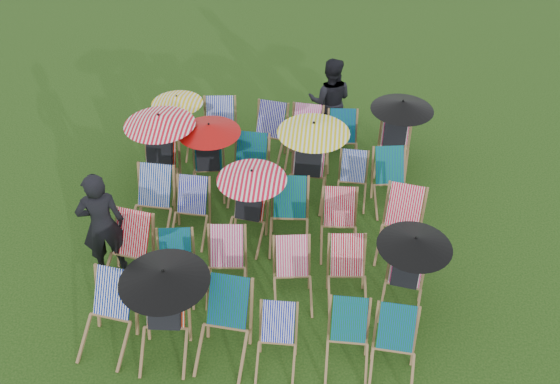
# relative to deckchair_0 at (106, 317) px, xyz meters

# --- Properties ---
(ground) EXTENTS (100.00, 100.00, 0.00)m
(ground) POSITION_rel_deckchair_0_xyz_m (1.92, 2.21, -0.50)
(ground) COLOR black
(ground) RESTS_ON ground
(deckchair_0) EXTENTS (0.78, 1.00, 1.00)m
(deckchair_0) POSITION_rel_deckchair_0_xyz_m (0.00, 0.00, 0.00)
(deckchair_0) COLOR olive
(deckchair_0) RESTS_ON ground
(deckchair_1) EXTENTS (1.17, 1.23, 1.39)m
(deckchair_1) POSITION_rel_deckchair_0_xyz_m (0.82, -0.01, 0.24)
(deckchair_1) COLOR olive
(deckchair_1) RESTS_ON ground
(deckchair_2) EXTENTS (0.76, 1.00, 1.03)m
(deckchair_2) POSITION_rel_deckchair_0_xyz_m (1.59, -0.01, 0.02)
(deckchair_2) COLOR olive
(deckchair_2) RESTS_ON ground
(deckchair_3) EXTENTS (0.55, 0.76, 0.82)m
(deckchair_3) POSITION_rel_deckchair_0_xyz_m (2.31, -0.12, -0.09)
(deckchair_3) COLOR olive
(deckchair_3) RESTS_ON ground
(deckchair_4) EXTENTS (0.58, 0.82, 0.88)m
(deckchair_4) POSITION_rel_deckchair_0_xyz_m (3.23, -0.03, -0.06)
(deckchair_4) COLOR olive
(deckchair_4) RESTS_ON ground
(deckchair_5) EXTENTS (0.65, 0.87, 0.90)m
(deckchair_5) POSITION_rel_deckchair_0_xyz_m (3.82, -0.11, -0.05)
(deckchair_5) COLOR olive
(deckchair_5) RESTS_ON ground
(deckchair_6) EXTENTS (0.82, 1.03, 1.02)m
(deckchair_6) POSITION_rel_deckchair_0_xyz_m (-0.09, 1.16, 0.01)
(deckchair_6) COLOR olive
(deckchair_6) RESTS_ON ground
(deckchair_7) EXTENTS (0.71, 0.90, 0.89)m
(deckchair_7) POSITION_rel_deckchair_0_xyz_m (0.69, 1.03, -0.05)
(deckchair_7) COLOR olive
(deckchair_7) RESTS_ON ground
(deckchair_8) EXTENTS (0.69, 0.91, 0.93)m
(deckchair_8) POSITION_rel_deckchair_0_xyz_m (1.43, 1.12, -0.03)
(deckchair_8) COLOR olive
(deckchair_8) RESTS_ON ground
(deckchair_9) EXTENTS (0.70, 0.89, 0.89)m
(deckchair_9) POSITION_rel_deckchair_0_xyz_m (2.41, 1.06, -0.05)
(deckchair_9) COLOR olive
(deckchair_9) RESTS_ON ground
(deckchair_10) EXTENTS (0.68, 0.89, 0.91)m
(deckchair_10) POSITION_rel_deckchair_0_xyz_m (3.20, 1.14, -0.04)
(deckchair_10) COLOR olive
(deckchair_10) RESTS_ON ground
(deckchair_11) EXTENTS (1.04, 1.11, 1.24)m
(deckchair_11) POSITION_rel_deckchair_0_xyz_m (4.02, 1.12, 0.16)
(deckchair_11) COLOR olive
(deckchair_11) RESTS_ON ground
(deckchair_12) EXTENTS (0.71, 0.97, 1.02)m
(deckchair_12) POSITION_rel_deckchair_0_xyz_m (-0.02, 2.32, 0.01)
(deckchair_12) COLOR olive
(deckchair_12) RESTS_ON ground
(deckchair_13) EXTENTS (0.63, 0.86, 0.91)m
(deckchair_13) POSITION_rel_deckchair_0_xyz_m (0.63, 2.27, -0.04)
(deckchair_13) COLOR olive
(deckchair_13) RESTS_ON ground
(deckchair_14) EXTENTS (1.10, 1.16, 1.30)m
(deckchair_14) POSITION_rel_deckchair_0_xyz_m (1.59, 2.29, 0.19)
(deckchair_14) COLOR olive
(deckchair_14) RESTS_ON ground
(deckchair_15) EXTENTS (0.71, 0.95, 0.99)m
(deckchair_15) POSITION_rel_deckchair_0_xyz_m (2.25, 2.28, -0.00)
(deckchair_15) COLOR olive
(deckchair_15) RESTS_ON ground
(deckchair_16) EXTENTS (0.65, 0.88, 0.92)m
(deckchair_16) POSITION_rel_deckchair_0_xyz_m (3.05, 2.21, -0.04)
(deckchair_16) COLOR olive
(deckchair_16) RESTS_ON ground
(deckchair_17) EXTENTS (0.82, 1.03, 1.01)m
(deckchair_17) POSITION_rel_deckchair_0_xyz_m (4.00, 2.23, 0.01)
(deckchair_17) COLOR olive
(deckchair_17) RESTS_ON ground
(deckchair_18) EXTENTS (1.22, 1.27, 1.45)m
(deckchair_18) POSITION_rel_deckchair_0_xyz_m (-0.15, 3.46, 0.27)
(deckchair_18) COLOR olive
(deckchair_18) RESTS_ON ground
(deckchair_19) EXTENTS (1.09, 1.17, 1.29)m
(deckchair_19) POSITION_rel_deckchair_0_xyz_m (0.71, 3.52, 0.18)
(deckchair_19) COLOR olive
(deckchair_19) RESTS_ON ground
(deckchair_20) EXTENTS (0.72, 0.97, 1.02)m
(deckchair_20) POSITION_rel_deckchair_0_xyz_m (1.43, 3.42, 0.01)
(deckchair_20) COLOR olive
(deckchair_20) RESTS_ON ground
(deckchair_21) EXTENTS (1.23, 1.28, 1.45)m
(deckchair_21) POSITION_rel_deckchair_0_xyz_m (2.47, 3.48, 0.27)
(deckchair_21) COLOR olive
(deckchair_21) RESTS_ON ground
(deckchair_22) EXTENTS (0.57, 0.77, 0.82)m
(deckchair_22) POSITION_rel_deckchair_0_xyz_m (3.24, 3.45, -0.09)
(deckchair_22) COLOR olive
(deckchair_22) RESTS_ON ground
(deckchair_23) EXTENTS (0.76, 0.96, 0.94)m
(deckchair_23) POSITION_rel_deckchair_0_xyz_m (3.90, 3.39, -0.03)
(deckchair_23) COLOR olive
(deckchair_23) RESTS_ON ground
(deckchair_24) EXTENTS (0.97, 1.01, 1.15)m
(deckchair_24) POSITION_rel_deckchair_0_xyz_m (-0.14, 4.63, 0.11)
(deckchair_24) COLOR olive
(deckchair_24) RESTS_ON ground
(deckchair_25) EXTENTS (0.77, 0.99, 1.00)m
(deckchair_25) POSITION_rel_deckchair_0_xyz_m (0.70, 4.62, 0.00)
(deckchair_25) COLOR olive
(deckchair_25) RESTS_ON ground
(deckchair_26) EXTENTS (0.79, 1.00, 0.98)m
(deckchair_26) POSITION_rel_deckchair_0_xyz_m (1.61, 4.57, -0.01)
(deckchair_26) COLOR olive
(deckchair_26) RESTS_ON ground
(deckchair_27) EXTENTS (0.72, 0.95, 0.97)m
(deckchair_27) POSITION_rel_deckchair_0_xyz_m (2.31, 4.57, -0.01)
(deckchair_27) COLOR olive
(deckchair_27) RESTS_ON ground
(deckchair_28) EXTENTS (0.67, 0.89, 0.92)m
(deckchair_28) POSITION_rel_deckchair_0_xyz_m (3.04, 4.57, -0.04)
(deckchair_28) COLOR olive
(deckchair_28) RESTS_ON ground
(deckchair_29) EXTENTS (1.13, 1.20, 1.35)m
(deckchair_29) POSITION_rel_deckchair_0_xyz_m (4.00, 4.55, 0.21)
(deckchair_29) COLOR olive
(deckchair_29) RESTS_ON ground
(person_left) EXTENTS (0.78, 0.65, 1.82)m
(person_left) POSITION_rel_deckchair_0_xyz_m (-0.44, 1.36, 0.41)
(person_left) COLOR black
(person_left) RESTS_ON ground
(person_rear) EXTENTS (0.88, 0.69, 1.76)m
(person_rear) POSITION_rel_deckchair_0_xyz_m (2.75, 5.29, 0.38)
(person_rear) COLOR black
(person_rear) RESTS_ON ground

